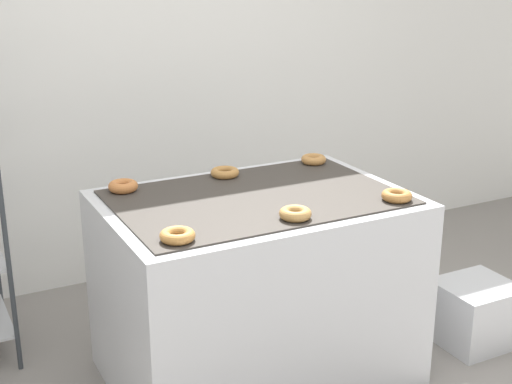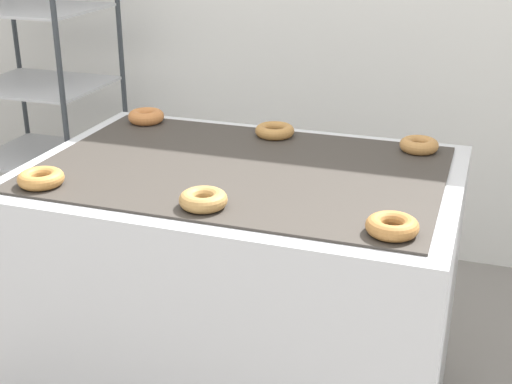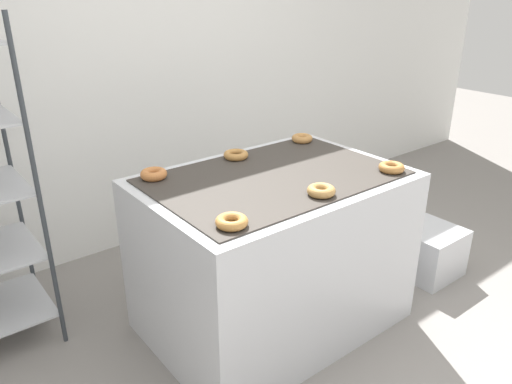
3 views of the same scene
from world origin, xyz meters
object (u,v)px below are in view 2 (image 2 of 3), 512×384
donut_near_center (203,200)px  donut_far_center (275,131)px  donut_near_right (392,226)px  donut_far_right (419,145)px  fryer_machine (242,293)px  donut_near_left (41,178)px  donut_far_left (146,116)px  baking_rack_cart (40,85)px

donut_near_center → donut_far_center: size_ratio=0.96×
donut_near_right → donut_far_right: same height
fryer_machine → donut_near_center: size_ratio=10.13×
fryer_machine → donut_near_left: bearing=-146.7°
donut_near_right → donut_far_center: 0.85m
donut_far_left → donut_far_right: donut_far_left is taller
baking_rack_cart → donut_far_left: size_ratio=12.71×
donut_near_left → donut_far_right: (1.01, 0.67, 0.00)m
donut_near_left → donut_far_center: bearing=52.8°
donut_near_center → donut_far_left: donut_far_left is taller
baking_rack_cart → donut_near_right: baking_rack_cart is taller
donut_near_center → donut_far_center: donut_near_center is taller
fryer_machine → donut_near_center: (0.01, -0.33, 0.47)m
baking_rack_cart → donut_far_center: (1.31, -0.48, 0.05)m
donut_far_center → baking_rack_cart: bearing=159.8°
fryer_machine → baking_rack_cart: baking_rack_cart is taller
baking_rack_cart → donut_far_center: 1.40m
baking_rack_cart → donut_near_center: 1.75m
donut_near_center → donut_near_right: bearing=-0.5°
fryer_machine → donut_near_right: (0.52, -0.33, 0.47)m
donut_near_left → donut_far_right: size_ratio=1.06×
donut_near_left → donut_near_right: 1.02m
fryer_machine → donut_far_center: 0.58m
baking_rack_cart → donut_near_left: size_ratio=12.63×
donut_near_right → donut_far_right: size_ratio=1.05×
donut_far_center → donut_far_right: size_ratio=1.08×
fryer_machine → donut_far_left: size_ratio=10.03×
fryer_machine → donut_far_left: 0.77m
donut_far_left → donut_near_left: bearing=-90.0°
baking_rack_cart → donut_far_right: (1.81, -0.48, 0.05)m
donut_far_left → donut_far_right: (1.01, -0.01, -0.00)m
donut_near_left → donut_near_center: (0.51, 0.00, 0.00)m
donut_far_right → donut_far_center: bearing=179.7°
fryer_machine → donut_near_right: donut_near_right is taller
baking_rack_cart → donut_far_center: size_ratio=12.32×
donut_near_center → donut_far_center: (-0.01, 0.67, -0.00)m
donut_far_right → donut_near_center: bearing=-126.9°
donut_near_left → donut_far_right: same height
baking_rack_cart → donut_near_left: (0.80, -1.15, 0.05)m
donut_near_left → donut_near_right: (1.02, -0.00, 0.00)m
baking_rack_cart → donut_far_left: (0.80, -0.48, 0.06)m
baking_rack_cart → donut_far_right: 1.88m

